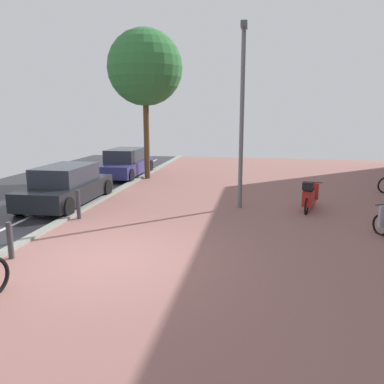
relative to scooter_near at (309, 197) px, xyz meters
name	(u,v)px	position (x,y,z in m)	size (l,w,h in m)	color
ground	(171,265)	(-3.39, -5.09, -0.49)	(21.00, 40.00, 0.13)	#242329
scooter_near	(309,197)	(0.00, 0.00, 0.00)	(0.81, 1.84, 1.05)	black
parked_car_near	(66,186)	(-8.09, -0.44, 0.17)	(1.82, 4.16, 1.35)	black
parked_car_far	(125,163)	(-8.13, 5.73, 0.17)	(1.80, 4.32, 1.36)	navy
lamp_post	(242,109)	(-2.21, 0.13, 2.76)	(0.20, 0.52, 5.82)	slate
street_tree	(145,68)	(-6.89, 5.33, 4.65)	(3.45, 3.45, 6.86)	brown
bollard_near	(10,240)	(-6.87, -5.38, -0.06)	(0.12, 0.12, 0.81)	#38383D
bollard_far	(78,204)	(-6.87, -2.11, -0.03)	(0.12, 0.12, 0.87)	#38383D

